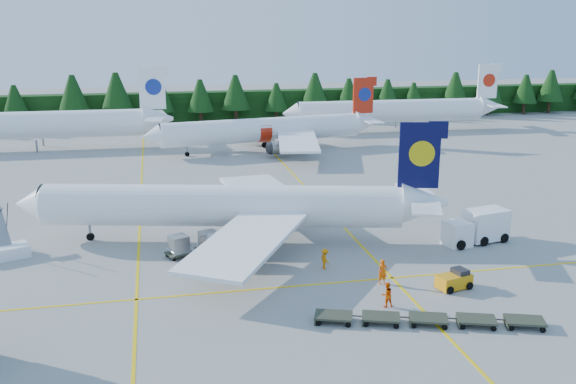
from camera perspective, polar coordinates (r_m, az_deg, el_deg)
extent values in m
plane|color=#979792|center=(56.17, 1.27, -5.84)|extent=(320.00, 320.00, 0.00)
cube|color=yellow|center=(73.88, -12.97, -1.11)|extent=(0.25, 120.00, 0.01)
cube|color=yellow|center=(76.03, 2.25, -0.28)|extent=(0.25, 120.00, 0.01)
cube|color=yellow|center=(50.76, 2.83, -8.18)|extent=(80.00, 0.25, 0.01)
cube|color=black|center=(134.74, -6.74, 7.59)|extent=(220.00, 4.00, 6.00)
cylinder|color=white|center=(59.41, -5.90, -1.22)|extent=(32.86, 11.40, 3.87)
cone|color=white|center=(64.16, -21.85, -1.02)|extent=(3.53, 4.39, 3.87)
cube|color=#070834|center=(58.67, 11.59, 3.21)|extent=(3.65, 1.18, 5.99)
cube|color=white|center=(67.16, -2.55, 0.23)|extent=(6.93, 14.91, 1.10)
cylinder|color=gray|center=(65.18, -4.39, -1.49)|extent=(3.67, 2.74, 2.03)
cube|color=white|center=(51.49, -3.83, -4.40)|extent=(12.51, 15.39, 1.10)
cylinder|color=gray|center=(54.59, -5.58, -4.81)|extent=(3.67, 2.74, 2.03)
cylinder|color=gray|center=(63.01, -17.19, -3.41)|extent=(0.23, 0.23, 1.64)
cylinder|color=white|center=(101.64, -2.25, 5.54)|extent=(32.31, 8.41, 3.78)
cone|color=white|center=(97.75, -12.01, 4.86)|extent=(3.17, 4.12, 3.78)
cube|color=red|center=(107.64, 6.70, 8.52)|extent=(3.60, 0.85, 5.85)
cube|color=white|center=(110.13, -2.14, 5.97)|extent=(11.37, 15.20, 1.07)
cylinder|color=gray|center=(107.38, -2.67, 5.02)|extent=(3.46, 2.43, 1.98)
cube|color=white|center=(95.22, 0.89, 4.57)|extent=(7.95, 14.91, 1.07)
cylinder|color=gray|center=(97.17, -0.70, 3.99)|extent=(3.46, 2.43, 1.98)
cylinder|color=gray|center=(99.07, -8.97, 3.60)|extent=(0.23, 0.23, 1.61)
cylinder|color=white|center=(110.69, -22.45, 5.49)|extent=(37.44, 5.05, 4.40)
cube|color=white|center=(107.79, -11.99, 9.02)|extent=(4.18, 0.46, 6.81)
cylinder|color=white|center=(122.65, 9.11, 7.14)|extent=(35.33, 5.01, 4.15)
cone|color=white|center=(117.69, 0.25, 7.00)|extent=(3.00, 4.22, 4.15)
cube|color=white|center=(129.75, 17.32, 9.38)|extent=(3.95, 0.46, 6.43)
cylinder|color=gray|center=(119.30, 2.94, 5.68)|extent=(0.25, 0.25, 1.66)
cube|color=white|center=(60.97, -23.95, -4.95)|extent=(4.57, 3.49, 1.06)
cube|color=white|center=(60.76, 14.82, -3.60)|extent=(2.55, 2.55, 2.26)
cube|color=black|center=(60.59, 14.85, -3.11)|extent=(2.21, 2.38, 0.97)
cube|color=white|center=(62.61, 17.17, -2.75)|extent=(4.28, 3.12, 2.80)
cube|color=orange|center=(51.34, 14.52, -7.66)|extent=(2.90, 2.02, 1.04)
cube|color=black|center=(51.45, 15.05, -6.85)|extent=(1.21, 1.42, 0.47)
cube|color=#363B2A|center=(44.67, 4.08, -10.89)|extent=(2.94, 2.35, 0.15)
cube|color=#363B2A|center=(44.84, 8.26, -10.91)|extent=(2.94, 2.35, 0.15)
cube|color=#363B2A|center=(45.24, 12.39, -10.87)|extent=(2.94, 2.35, 0.15)
cube|color=#363B2A|center=(45.87, 16.42, -10.78)|extent=(2.94, 2.35, 0.15)
cube|color=#363B2A|center=(46.70, 20.32, -10.64)|extent=(2.94, 2.35, 0.15)
cube|color=#363B2A|center=(56.92, -9.65, -5.36)|extent=(2.59, 2.33, 0.13)
cube|color=#B4B7B9|center=(56.64, -9.69, -4.58)|extent=(1.94, 1.91, 1.49)
cube|color=#363B2A|center=(57.63, -7.02, -5.00)|extent=(2.59, 2.33, 0.13)
cube|color=#B4B7B9|center=(57.36, -7.05, -4.23)|extent=(1.94, 1.91, 1.49)
imported|color=#F55305|center=(50.91, 8.41, -7.05)|extent=(0.73, 0.49, 1.99)
imported|color=#F35505|center=(47.14, 8.77, -9.00)|extent=(0.96, 0.79, 1.85)
imported|color=orange|center=(53.47, 3.30, -5.96)|extent=(0.64, 0.81, 1.74)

